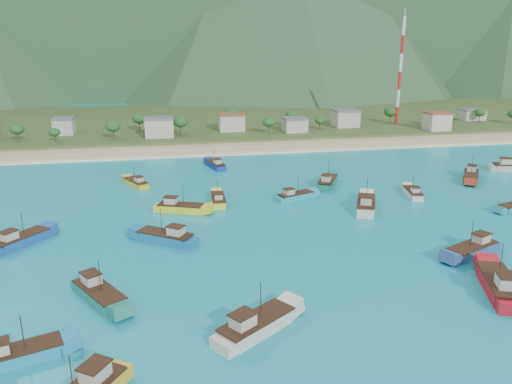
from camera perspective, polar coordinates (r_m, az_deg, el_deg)
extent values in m
plane|color=#0D8E97|center=(95.64, 5.97, -4.57)|extent=(600.00, 600.00, 0.00)
cube|color=beige|center=(169.78, -1.74, 5.02)|extent=(400.00, 18.00, 1.20)
cube|color=#385123|center=(229.25, -4.23, 8.07)|extent=(400.00, 110.00, 2.40)
cube|color=white|center=(160.62, -1.19, 4.34)|extent=(400.00, 2.50, 0.08)
cube|color=beige|center=(199.93, -21.09, 7.00)|extent=(6.99, 7.63, 5.66)
cube|color=beige|center=(184.58, -11.01, 7.21)|extent=(9.97, 7.74, 6.52)
cube|color=beige|center=(194.48, -2.84, 7.91)|extent=(9.44, 7.87, 6.10)
cube|color=beige|center=(192.99, 4.44, 7.63)|extent=(8.38, 8.46, 4.86)
cube|color=beige|center=(207.23, 10.17, 8.25)|extent=(9.33, 9.00, 6.29)
cube|color=beige|center=(207.75, 19.98, 7.55)|extent=(8.44, 7.51, 6.42)
cube|color=beige|center=(241.48, 23.45, 8.08)|extent=(9.89, 7.08, 4.24)
cylinder|color=red|center=(218.16, 15.78, 8.41)|extent=(1.20, 1.20, 7.10)
cylinder|color=white|center=(217.30, 15.93, 10.26)|extent=(1.20, 1.20, 7.10)
cylinder|color=red|center=(216.68, 16.08, 12.13)|extent=(1.20, 1.20, 7.10)
cylinder|color=white|center=(216.29, 16.24, 14.00)|extent=(1.20, 1.20, 7.10)
cylinder|color=red|center=(216.14, 16.40, 15.87)|extent=(1.20, 1.20, 7.10)
cylinder|color=white|center=(216.22, 16.56, 17.75)|extent=(1.20, 1.20, 7.10)
cube|color=#16A3B7|center=(114.80, 4.57, -0.60)|extent=(9.82, 5.95, 1.72)
cube|color=beige|center=(113.26, 3.80, -0.01)|extent=(2.62, 2.38, 1.40)
cylinder|color=#382114|center=(114.30, 4.82, 0.77)|extent=(0.12, 0.12, 3.86)
cube|color=yellow|center=(107.21, -8.57, -1.96)|extent=(11.10, 6.82, 1.94)
cube|color=beige|center=(107.37, -9.72, -0.99)|extent=(2.97, 2.70, 1.58)
cylinder|color=#382114|center=(106.05, -8.34, -0.36)|extent=(0.12, 0.12, 4.37)
cube|color=gold|center=(128.92, -13.57, 0.92)|extent=(6.69, 9.49, 1.69)
cube|color=beige|center=(126.85, -13.26, 1.40)|extent=(2.48, 2.65, 1.37)
cylinder|color=#382114|center=(128.68, -13.76, 2.14)|extent=(0.12, 0.12, 3.79)
cube|color=#1B8ABA|center=(65.18, -25.34, -16.66)|extent=(10.69, 6.15, 1.87)
cylinder|color=#382114|center=(63.65, -25.15, -14.28)|extent=(0.12, 0.12, 4.20)
cube|color=beige|center=(110.22, 12.45, -1.57)|extent=(8.27, 12.60, 2.22)
cube|color=beige|center=(107.23, 12.49, -0.96)|extent=(3.17, 3.44, 1.80)
cylinder|color=#382114|center=(109.82, 12.58, 0.32)|extent=(0.12, 0.12, 4.99)
cube|color=navy|center=(144.11, -4.71, 3.03)|extent=(5.31, 10.33, 1.80)
cube|color=beige|center=(141.88, -4.44, 3.49)|extent=(2.32, 2.63, 1.46)
cylinder|color=#382114|center=(143.96, -4.82, 4.21)|extent=(0.12, 0.12, 4.05)
cube|color=#146B9D|center=(91.68, -10.33, -5.30)|extent=(11.35, 9.41, 2.09)
cube|color=beige|center=(89.74, -9.15, -4.43)|extent=(3.35, 3.23, 1.70)
cylinder|color=#382114|center=(90.83, -10.79, -3.24)|extent=(0.12, 0.12, 4.70)
cube|color=#164EA0|center=(98.52, -25.20, -5.13)|extent=(9.59, 10.64, 2.02)
cube|color=beige|center=(96.71, -26.40, -4.53)|extent=(3.17, 3.24, 1.64)
cylinder|color=#382114|center=(97.78, -25.15, -3.24)|extent=(0.12, 0.12, 4.54)
cube|color=maroon|center=(141.91, 23.32, 1.53)|extent=(9.42, 11.42, 2.10)
cube|color=beige|center=(143.76, 23.43, 2.48)|extent=(3.24, 3.36, 1.71)
cylinder|color=#382114|center=(140.49, 23.47, 2.81)|extent=(0.12, 0.12, 4.73)
cube|color=#AD1620|center=(81.25, 25.99, -9.72)|extent=(8.29, 13.51, 2.36)
cube|color=beige|center=(78.07, 26.69, -9.16)|extent=(3.29, 3.62, 1.92)
cylinder|color=#382114|center=(80.37, 26.21, -7.03)|extent=(0.12, 0.12, 5.32)
cube|color=silver|center=(122.74, 17.45, -0.21)|extent=(4.57, 9.45, 1.65)
cube|color=beige|center=(120.61, 17.75, 0.22)|extent=(2.07, 2.37, 1.34)
cylinder|color=#382114|center=(122.49, 17.50, 1.07)|extent=(0.12, 0.12, 3.72)
cube|color=yellow|center=(112.24, -4.35, -1.01)|extent=(3.29, 9.65, 1.73)
cube|color=beige|center=(109.91, -4.30, -0.53)|extent=(1.85, 2.25, 1.41)
cylinder|color=#382114|center=(111.93, -4.40, 0.45)|extent=(0.12, 0.12, 3.90)
cube|color=#304F83|center=(92.62, 23.43, -6.26)|extent=(11.71, 7.52, 2.06)
cube|color=beige|center=(93.82, 24.33, -4.86)|extent=(3.18, 2.92, 1.67)
cylinder|color=#382114|center=(90.92, 23.45, -4.42)|extent=(0.12, 0.12, 4.63)
cube|color=#136D59|center=(126.49, 8.18, 1.00)|extent=(8.31, 11.47, 2.05)
cube|color=beige|center=(123.81, 8.04, 1.55)|extent=(3.03, 3.23, 1.66)
cylinder|color=#382114|center=(126.24, 8.30, 2.53)|extent=(0.12, 0.12, 4.60)
cube|color=beige|center=(155.43, 26.62, 3.14)|extent=(3.35, 3.01, 1.80)
cube|color=#1E7864|center=(74.31, -17.41, -11.35)|extent=(8.77, 11.43, 2.06)
cube|color=beige|center=(75.40, -18.31, -9.42)|extent=(3.12, 3.28, 1.68)
cylinder|color=#382114|center=(72.30, -17.42, -9.20)|extent=(0.12, 0.12, 4.64)
cube|color=beige|center=(56.14, -17.91, -19.05)|extent=(3.28, 3.42, 1.74)
cylinder|color=#382114|center=(53.49, -20.32, -19.29)|extent=(0.12, 0.12, 4.81)
cube|color=beige|center=(64.23, 0.10, -15.21)|extent=(11.80, 9.79, 2.17)
cube|color=beige|center=(61.71, -1.52, -14.53)|extent=(3.48, 3.36, 1.77)
cylinder|color=#382114|center=(62.85, 0.54, -12.24)|extent=(0.12, 0.12, 4.89)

